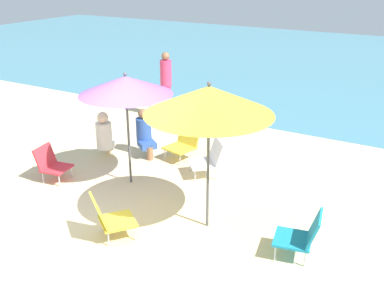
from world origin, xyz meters
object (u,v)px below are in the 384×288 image
Objects in this scene: beach_chair_e at (109,217)px; person_b at (166,85)px; umbrella_yellow at (209,100)px; beach_chair_c at (51,163)px; beach_chair_a at (302,235)px; beach_chair_b at (209,158)px; umbrella_purple at (126,85)px; person_a at (105,135)px; person_c at (145,132)px; beach_chair_d at (183,143)px.

person_b is (-2.20, 4.84, 0.48)m from beach_chair_e.
umbrella_yellow is 3.50× the size of beach_chair_c.
beach_chair_a is 0.89× the size of beach_chair_e.
beach_chair_b is 1.04× the size of beach_chair_e.
beach_chair_a is at bearing -59.92° from person_b.
person_b is (-1.40, 3.32, -0.91)m from umbrella_purple.
umbrella_purple is 1.75m from person_a.
person_b is (-4.61, 3.96, 0.48)m from beach_chair_a.
person_c is (0.57, 0.52, 0.00)m from person_a.
person_c is at bearing -86.70° from person_b.
umbrella_purple reaches higher than beach_chair_c.
beach_chair_c is at bearing 143.22° from person_a.
person_c is (0.91, -2.19, -0.34)m from person_b.
beach_chair_a is 2.68m from beach_chair_b.
beach_chair_a is 0.70× the size of person_c.
beach_chair_a is at bearing -32.77° from beach_chair_e.
beach_chair_d is at bearing 79.60° from umbrella_purple.
person_c is (-1.29, 2.65, 0.14)m from beach_chair_e.
beach_chair_c is at bearing -24.15° from beach_chair_d.
person_a is (-1.06, 0.61, -1.25)m from umbrella_purple.
beach_chair_b is 2.75m from beach_chair_c.
person_a is at bearing -100.56° from person_c.
umbrella_yellow is 2.30× the size of person_c.
umbrella_yellow is 2.95m from beach_chair_d.
beach_chair_a is 4.45m from person_a.
umbrella_yellow is at bearing -17.72° from umbrella_purple.
umbrella_yellow is 3.20m from person_c.
person_a is at bearing -33.32° from beach_chair_b.
umbrella_purple reaches higher than beach_chair_e.
beach_chair_a is 4.11m from person_c.
umbrella_yellow is 2.08m from beach_chair_e.
beach_chair_d is (-1.56, 1.93, -1.58)m from umbrella_yellow.
person_b is (-3.21, 3.90, -1.07)m from umbrella_yellow.
beach_chair_a is (1.40, -0.06, -1.55)m from umbrella_yellow.
beach_chair_a is 0.68× the size of person_a.
person_a is (-2.10, -0.32, 0.14)m from beach_chair_b.
beach_chair_b is at bearing 41.80° from umbrella_purple.
beach_chair_c is at bearing -179.44° from umbrella_yellow.
umbrella_yellow reaches higher than beach_chair_c.
beach_chair_b reaches higher than beach_chair_d.
beach_chair_c is at bearing -7.95° from beach_chair_b.
beach_chair_e is at bearing -27.28° from person_c.
person_c reaches higher than beach_chair_c.
beach_chair_b is 2.46m from beach_chair_e.
beach_chair_a is at bearing 102.27° from beach_chair_b.
umbrella_yellow is 3.19× the size of beach_chair_d.
person_c reaches higher than beach_chair_a.
beach_chair_a is 3.57m from beach_chair_d.
beach_chair_a is 2.57m from beach_chair_e.
umbrella_purple is at bearing 64.84° from beach_chair_e.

